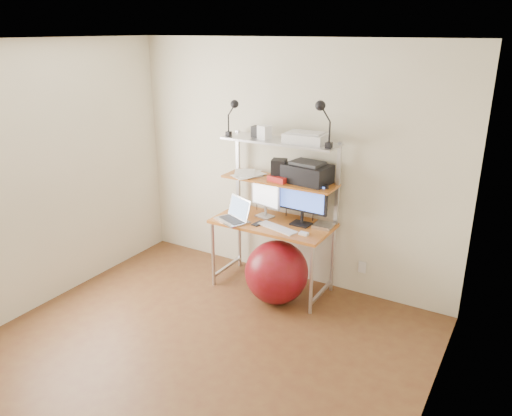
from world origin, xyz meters
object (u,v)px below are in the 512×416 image
at_px(laptop, 236,216).
at_px(printer, 307,173).
at_px(monitor_silver, 266,196).
at_px(exercise_ball, 277,272).
at_px(monitor_black, 303,199).

relative_size(laptop, printer, 0.87).
bearing_deg(laptop, monitor_silver, 74.51).
relative_size(monitor_silver, printer, 0.88).
bearing_deg(exercise_ball, printer, 73.77).
relative_size(monitor_silver, exercise_ball, 0.66).
height_order(monitor_black, laptop, monitor_black).
xyz_separation_m(monitor_black, exercise_ball, (-0.11, -0.31, -0.69)).
distance_m(monitor_black, laptop, 0.70).
bearing_deg(printer, laptop, -145.47).
bearing_deg(laptop, printer, 51.70).
xyz_separation_m(printer, exercise_ball, (-0.11, -0.39, -0.94)).
distance_m(monitor_silver, monitor_black, 0.42).
distance_m(laptop, exercise_ball, 0.70).
xyz_separation_m(monitor_black, printer, (0.00, 0.08, 0.24)).
height_order(monitor_black, printer, printer).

